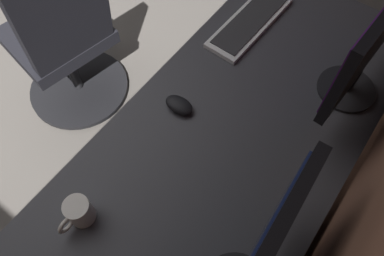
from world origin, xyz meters
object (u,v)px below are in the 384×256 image
at_px(drawer_pedestal, 211,209).
at_px(monitor_secondary, 374,41).
at_px(office_chair, 65,45).
at_px(mouse_main, 179,105).
at_px(keyboard_main, 250,22).
at_px(coffee_mug, 79,212).

distance_m(drawer_pedestal, monitor_secondary, 0.84).
bearing_deg(office_chair, mouse_main, 82.30).
bearing_deg(mouse_main, monitor_secondary, 133.72).
bearing_deg(keyboard_main, office_chair, -63.56).
xyz_separation_m(drawer_pedestal, keyboard_main, (-0.60, -0.25, 0.39)).
relative_size(drawer_pedestal, office_chair, 0.72).
distance_m(mouse_main, coffee_mug, 0.47).
xyz_separation_m(monitor_secondary, mouse_main, (0.41, -0.42, -0.23)).
distance_m(monitor_secondary, keyboard_main, 0.50).
height_order(keyboard_main, office_chair, office_chair).
height_order(drawer_pedestal, monitor_secondary, monitor_secondary).
bearing_deg(office_chair, drawer_pedestal, 77.56).
relative_size(coffee_mug, office_chair, 0.12).
bearing_deg(coffee_mug, keyboard_main, -179.06).
bearing_deg(keyboard_main, drawer_pedestal, 22.50).
distance_m(keyboard_main, office_chair, 0.89).
xyz_separation_m(monitor_secondary, coffee_mug, (0.87, -0.42, -0.20)).
distance_m(drawer_pedestal, mouse_main, 0.48).
bearing_deg(drawer_pedestal, office_chair, -102.44).
xyz_separation_m(coffee_mug, office_chair, (-0.57, -0.77, -0.32)).
bearing_deg(drawer_pedestal, monitor_secondary, 160.00).
bearing_deg(monitor_secondary, keyboard_main, -99.72).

